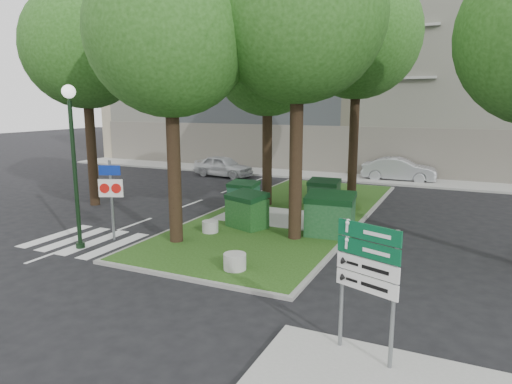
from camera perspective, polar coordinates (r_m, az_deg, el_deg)
The scene contains 23 objects.
ground at distance 13.00m, azimuth -10.70°, elevation -10.30°, with size 120.00×120.00×0.00m, color black.
median_island at distance 19.55m, azimuth 4.24°, elevation -2.68°, with size 6.00×16.00×0.12m, color #214413.
median_kerb at distance 19.55m, azimuth 4.24°, elevation -2.71°, with size 6.30×16.30×0.10m, color gray.
building_sidewalk at distance 29.55m, azimuth 10.55°, elevation 1.85°, with size 42.00×3.00×0.12m, color #999993.
zebra_crossing at distance 16.38m, azimuth -18.42°, elevation -6.15°, with size 5.00×3.00×0.01m, color silver.
apartment_building at distance 36.65m, azimuth 14.06°, elevation 15.92°, with size 41.00×12.00×16.00m, color tan.
tree_median_near_left at distance 15.26m, azimuth -10.42°, elevation 20.79°, with size 5.20×5.20×10.53m.
tree_median_mid at distance 20.63m, azimuth 1.77°, elevation 17.42°, with size 4.80×4.80×9.99m.
tree_median_far at distance 22.68m, azimuth 12.95°, elevation 20.00°, with size 5.80×5.80×11.93m.
tree_street_left at distance 22.41m, azimuth -20.48°, elevation 17.98°, with size 5.40×5.40×11.00m.
dumpster_a at distance 20.26m, azimuth -1.58°, elevation -0.33°, with size 1.32×0.96×1.19m.
dumpster_b at distance 16.99m, azimuth -1.14°, elevation -2.29°, with size 1.73×1.48×1.36m.
dumpster_c at distance 20.62m, azimuth 8.47°, elevation -0.16°, with size 1.38×0.98×1.26m.
dumpster_d at distance 16.13m, azimuth 9.23°, elevation -2.83°, with size 1.76×1.31×1.55m.
bollard_left at distance 16.53m, azimuth -5.74°, elevation -4.32°, with size 0.58×0.58×0.41m, color #A8A7A2.
bollard_right at distance 12.88m, azimuth -2.67°, elevation -8.67°, with size 0.64×0.64×0.45m, color #A8A7A2.
bollard_mid at distance 17.01m, azimuth -0.94°, elevation -3.87°, with size 0.53×0.53×0.38m, color #9A9B96.
litter_bin at distance 20.87m, azimuth 11.60°, elevation -0.89°, with size 0.38×0.38×0.67m, color yellow.
street_lamp at distance 15.56m, azimuth -21.91°, elevation 5.14°, with size 0.42×0.42×5.25m.
traffic_sign_pole at distance 16.32m, azimuth -17.66°, elevation 0.30°, with size 0.79×0.37×2.80m.
directional_sign at distance 8.44m, azimuth 13.80°, elevation -9.45°, with size 1.19×0.48×2.50m.
car_white at distance 29.61m, azimuth -4.13°, elevation 3.24°, with size 1.61×4.00×1.36m, color silver.
car_silver at distance 29.13m, azimuth 17.45°, elevation 2.70°, with size 1.52×4.35×1.43m, color #A7AAAF.
Camera 1 is at (7.16, -9.79, 4.69)m, focal length 32.00 mm.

